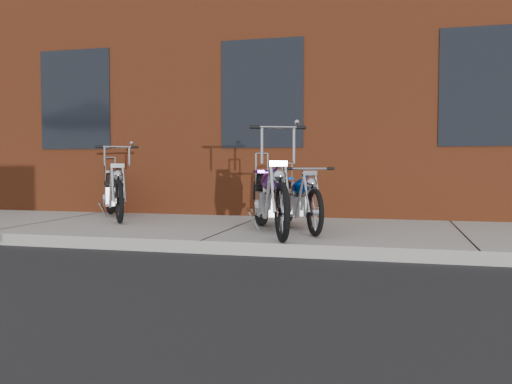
# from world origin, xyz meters

# --- Properties ---
(ground) EXTENTS (120.00, 120.00, 0.00)m
(ground) POSITION_xyz_m (0.00, 0.00, 0.00)
(ground) COLOR black
(ground) RESTS_ON ground
(sidewalk) EXTENTS (22.00, 3.00, 0.15)m
(sidewalk) POSITION_xyz_m (0.00, 1.50, 0.07)
(sidewalk) COLOR #98958E
(sidewalk) RESTS_ON ground
(building_brick) EXTENTS (22.00, 10.00, 8.00)m
(building_brick) POSITION_xyz_m (0.00, 8.00, 4.00)
(building_brick) COLOR brown
(building_brick) RESTS_ON ground
(chopper_purple) EXTENTS (1.00, 2.23, 1.32)m
(chopper_purple) POSITION_xyz_m (0.61, 0.92, 0.58)
(chopper_purple) COLOR black
(chopper_purple) RESTS_ON sidewalk
(chopper_blue) EXTENTS (0.96, 1.89, 0.89)m
(chopper_blue) POSITION_xyz_m (0.89, 1.38, 0.52)
(chopper_blue) COLOR black
(chopper_blue) RESTS_ON sidewalk
(chopper_third) EXTENTS (1.36, 1.95, 1.16)m
(chopper_third) POSITION_xyz_m (-2.26, 2.12, 0.56)
(chopper_third) COLOR black
(chopper_third) RESTS_ON sidewalk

